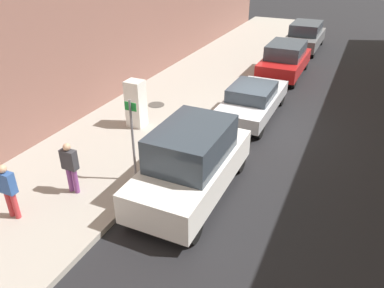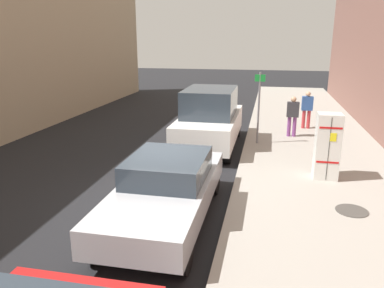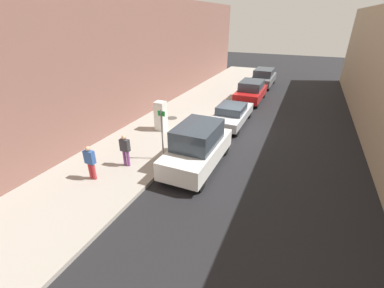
{
  "view_description": "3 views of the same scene",
  "coord_description": "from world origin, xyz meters",
  "px_view_note": "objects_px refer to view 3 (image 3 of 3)",
  "views": [
    {
      "loc": [
        3.37,
        -13.08,
        6.48
      ],
      "look_at": [
        -0.55,
        -4.6,
        1.34
      ],
      "focal_mm": 35.0,
      "sensor_mm": 36.0,
      "label": 1
    },
    {
      "loc": [
        -2.39,
        7.99,
        3.87
      ],
      "look_at": [
        -0.15,
        -2.81,
        0.73
      ],
      "focal_mm": 35.0,
      "sensor_mm": 36.0,
      "label": 2
    },
    {
      "loc": [
        3.72,
        -14.92,
        6.45
      ],
      "look_at": [
        -0.9,
        -4.43,
        0.79
      ],
      "focal_mm": 24.0,
      "sensor_mm": 36.0,
      "label": 3
    }
  ],
  "objects_px": {
    "parked_sedan_silver": "(232,114)",
    "parked_suv_red": "(251,91)",
    "pedestrian_standing_near": "(90,161)",
    "parked_van_white": "(198,147)",
    "parked_suv_gray": "(263,77)",
    "discarded_refrigerator": "(161,116)",
    "street_sign_post": "(162,132)",
    "pedestrian_walking_far": "(125,149)"
  },
  "relations": [
    {
      "from": "parked_van_white",
      "to": "parked_suv_gray",
      "type": "xyz_separation_m",
      "value": [
        0.0,
        17.69,
        -0.16
      ]
    },
    {
      "from": "parked_suv_red",
      "to": "pedestrian_walking_far",
      "type": "bearing_deg",
      "value": -102.68
    },
    {
      "from": "street_sign_post",
      "to": "parked_van_white",
      "type": "relative_size",
      "value": 0.55
    },
    {
      "from": "discarded_refrigerator",
      "to": "parked_suv_red",
      "type": "height_order",
      "value": "discarded_refrigerator"
    },
    {
      "from": "parked_van_white",
      "to": "parked_suv_gray",
      "type": "height_order",
      "value": "parked_van_white"
    },
    {
      "from": "street_sign_post",
      "to": "parked_suv_red",
      "type": "distance_m",
      "value": 12.1
    },
    {
      "from": "parked_van_white",
      "to": "parked_suv_gray",
      "type": "distance_m",
      "value": 17.69
    },
    {
      "from": "street_sign_post",
      "to": "discarded_refrigerator",
      "type": "bearing_deg",
      "value": 121.52
    },
    {
      "from": "street_sign_post",
      "to": "parked_suv_gray",
      "type": "bearing_deg",
      "value": 84.56
    },
    {
      "from": "parked_sedan_silver",
      "to": "parked_suv_gray",
      "type": "relative_size",
      "value": 0.98
    },
    {
      "from": "parked_suv_gray",
      "to": "discarded_refrigerator",
      "type": "bearing_deg",
      "value": -103.9
    },
    {
      "from": "pedestrian_walking_far",
      "to": "parked_sedan_silver",
      "type": "xyz_separation_m",
      "value": [
        2.97,
        7.39,
        -0.31
      ]
    },
    {
      "from": "discarded_refrigerator",
      "to": "pedestrian_standing_near",
      "type": "distance_m",
      "value": 5.94
    },
    {
      "from": "pedestrian_standing_near",
      "to": "parked_sedan_silver",
      "type": "relative_size",
      "value": 0.33
    },
    {
      "from": "pedestrian_walking_far",
      "to": "street_sign_post",
      "type": "bearing_deg",
      "value": -163.06
    },
    {
      "from": "parked_sedan_silver",
      "to": "street_sign_post",
      "type": "bearing_deg",
      "value": -105.58
    },
    {
      "from": "street_sign_post",
      "to": "parked_suv_gray",
      "type": "xyz_separation_m",
      "value": [
        1.71,
        17.96,
        -0.7
      ]
    },
    {
      "from": "parked_suv_red",
      "to": "parked_suv_gray",
      "type": "relative_size",
      "value": 0.94
    },
    {
      "from": "parked_van_white",
      "to": "parked_sedan_silver",
      "type": "height_order",
      "value": "parked_van_white"
    },
    {
      "from": "parked_van_white",
      "to": "parked_suv_red",
      "type": "distance_m",
      "value": 11.69
    },
    {
      "from": "parked_van_white",
      "to": "parked_suv_red",
      "type": "height_order",
      "value": "parked_van_white"
    },
    {
      "from": "parked_sedan_silver",
      "to": "pedestrian_walking_far",
      "type": "bearing_deg",
      "value": -111.92
    },
    {
      "from": "discarded_refrigerator",
      "to": "parked_suv_gray",
      "type": "xyz_separation_m",
      "value": [
        3.66,
        14.78,
        -0.17
      ]
    },
    {
      "from": "pedestrian_standing_near",
      "to": "parked_suv_gray",
      "type": "xyz_separation_m",
      "value": [
        3.63,
        20.72,
        -0.16
      ]
    },
    {
      "from": "discarded_refrigerator",
      "to": "pedestrian_standing_near",
      "type": "height_order",
      "value": "discarded_refrigerator"
    },
    {
      "from": "parked_sedan_silver",
      "to": "parked_suv_gray",
      "type": "bearing_deg",
      "value": 90.0
    },
    {
      "from": "street_sign_post",
      "to": "parked_van_white",
      "type": "xyz_separation_m",
      "value": [
        1.71,
        0.27,
        -0.54
      ]
    },
    {
      "from": "parked_van_white",
      "to": "parked_sedan_silver",
      "type": "relative_size",
      "value": 0.99
    },
    {
      "from": "parked_van_white",
      "to": "parked_suv_gray",
      "type": "bearing_deg",
      "value": 90.0
    },
    {
      "from": "discarded_refrigerator",
      "to": "pedestrian_walking_far",
      "type": "height_order",
      "value": "discarded_refrigerator"
    },
    {
      "from": "street_sign_post",
      "to": "pedestrian_walking_far",
      "type": "bearing_deg",
      "value": -135.22
    },
    {
      "from": "pedestrian_walking_far",
      "to": "parked_sedan_silver",
      "type": "bearing_deg",
      "value": -139.75
    },
    {
      "from": "pedestrian_standing_near",
      "to": "parked_suv_gray",
      "type": "relative_size",
      "value": 0.32
    },
    {
      "from": "parked_suv_red",
      "to": "parked_sedan_silver",
      "type": "bearing_deg",
      "value": -90.0
    },
    {
      "from": "parked_sedan_silver",
      "to": "parked_suv_gray",
      "type": "height_order",
      "value": "parked_suv_gray"
    },
    {
      "from": "discarded_refrigerator",
      "to": "pedestrian_walking_far",
      "type": "relative_size",
      "value": 1.15
    },
    {
      "from": "discarded_refrigerator",
      "to": "street_sign_post",
      "type": "relative_size",
      "value": 0.7
    },
    {
      "from": "parked_sedan_silver",
      "to": "parked_suv_red",
      "type": "distance_m",
      "value": 5.82
    },
    {
      "from": "discarded_refrigerator",
      "to": "pedestrian_standing_near",
      "type": "relative_size",
      "value": 1.15
    },
    {
      "from": "pedestrian_standing_near",
      "to": "parked_van_white",
      "type": "height_order",
      "value": "parked_van_white"
    },
    {
      "from": "pedestrian_standing_near",
      "to": "parked_suv_gray",
      "type": "distance_m",
      "value": 21.03
    },
    {
      "from": "pedestrian_standing_near",
      "to": "parked_sedan_silver",
      "type": "distance_m",
      "value": 9.61
    }
  ]
}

